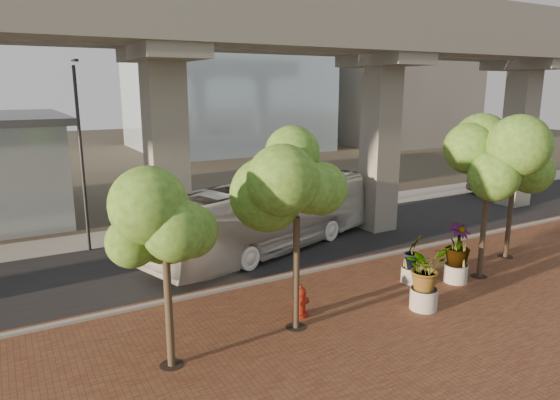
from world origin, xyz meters
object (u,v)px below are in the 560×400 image
parked_car (496,184)px  fire_hydrant (301,301)px  transit_bus (266,216)px  planter_front (426,271)px

parked_car → fire_hydrant: parked_car is taller
parked_car → fire_hydrant: size_ratio=3.86×
transit_bus → fire_hydrant: 7.49m
transit_bus → fire_hydrant: bearing=143.6°
parked_car → fire_hydrant: 26.28m
transit_bus → planter_front: (1.83, -8.69, -0.27)m
transit_bus → parked_car: bearing=-98.4°
parked_car → transit_bus: bearing=107.7°
fire_hydrant → parked_car: bearing=23.7°
planter_front → transit_bus: bearing=101.9°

